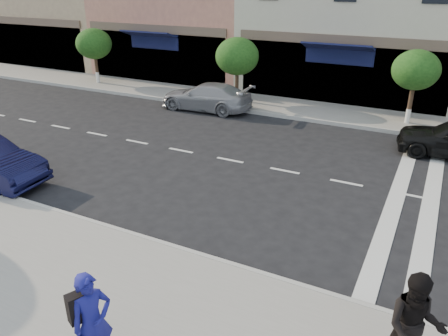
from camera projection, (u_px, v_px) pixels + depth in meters
ground at (231, 228)px, 11.00m from camera, size 120.00×120.00×0.00m
sidewalk_near at (139, 322)px, 7.91m from camera, size 60.00×4.50×0.15m
sidewalk_far at (337, 114)px, 19.94m from camera, size 60.00×3.00×0.15m
street_tree_wa at (94, 44)px, 24.71m from camera, size 2.00×2.00×3.05m
street_tree_wb at (237, 57)px, 20.97m from camera, size 2.10×2.10×3.06m
street_tree_c at (416, 70)px, 17.61m from camera, size 1.90×1.90×3.04m
photographer at (93, 322)px, 6.61m from camera, size 0.64×0.74×1.72m
walker at (414, 327)px, 6.47m from camera, size 0.96×0.80×1.80m
car_far_left at (206, 97)px, 20.58m from camera, size 4.45×1.95×1.27m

